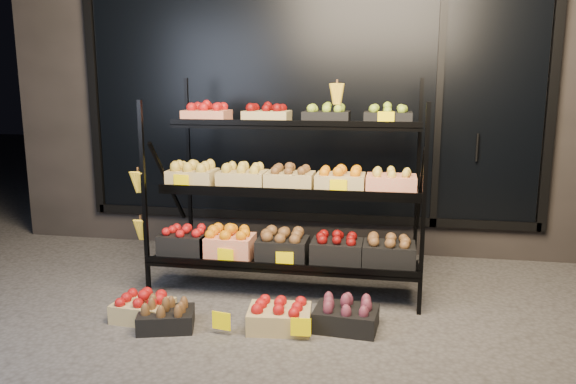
% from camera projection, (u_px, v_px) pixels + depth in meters
% --- Properties ---
extents(ground, '(24.00, 24.00, 0.00)m').
position_uv_depth(ground, '(273.00, 314.00, 4.01)').
color(ground, '#514F4C').
rests_on(ground, ground).
extents(building, '(6.00, 2.08, 3.50)m').
position_uv_depth(building, '(320.00, 70.00, 6.17)').
color(building, '#2D2826').
rests_on(building, ground).
extents(display_rack, '(2.18, 1.02, 1.73)m').
position_uv_depth(display_rack, '(287.00, 190.00, 4.44)').
color(display_rack, black).
rests_on(display_rack, ground).
extents(tag_floor_a, '(0.13, 0.01, 0.12)m').
position_uv_depth(tag_floor_a, '(221.00, 327.00, 3.66)').
color(tag_floor_a, '#FFE000').
rests_on(tag_floor_a, ground).
extents(tag_floor_b, '(0.13, 0.01, 0.12)m').
position_uv_depth(tag_floor_b, '(301.00, 333.00, 3.57)').
color(tag_floor_b, '#FFE000').
rests_on(tag_floor_b, ground).
extents(floor_crate_left, '(0.40, 0.31, 0.20)m').
position_uv_depth(floor_crate_left, '(143.00, 307.00, 3.90)').
color(floor_crate_left, tan).
rests_on(floor_crate_left, ground).
extents(floor_crate_midleft, '(0.42, 0.36, 0.19)m').
position_uv_depth(floor_crate_midleft, '(166.00, 316.00, 3.76)').
color(floor_crate_midleft, black).
rests_on(floor_crate_midleft, ground).
extents(floor_crate_midright, '(0.44, 0.35, 0.21)m').
position_uv_depth(floor_crate_midright, '(280.00, 315.00, 3.75)').
color(floor_crate_midright, tan).
rests_on(floor_crate_midright, ground).
extents(floor_crate_right, '(0.44, 0.34, 0.21)m').
position_uv_depth(floor_crate_right, '(346.00, 315.00, 3.75)').
color(floor_crate_right, black).
rests_on(floor_crate_right, ground).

